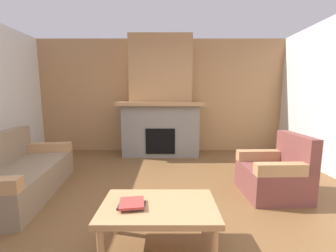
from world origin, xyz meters
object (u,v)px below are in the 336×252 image
object	(u,v)px
couch	(16,175)
armchair	(275,174)
fireplace	(160,104)
coffee_table	(158,210)

from	to	relation	value
couch	armchair	xyz separation A→B (m)	(3.56, 0.02, 0.01)
couch	armchair	size ratio (longest dim) A/B	2.23
fireplace	coffee_table	bearing A→B (deg)	-88.47
couch	armchair	distance (m)	3.56
armchair	coffee_table	xyz separation A→B (m)	(-1.56, -1.08, 0.08)
coffee_table	armchair	bearing A→B (deg)	34.64
couch	coffee_table	size ratio (longest dim) A/B	1.90
couch	fireplace	bearing A→B (deg)	48.49
fireplace	couch	xyz separation A→B (m)	(-1.91, -2.16, -0.88)
couch	coffee_table	world-z (taller)	couch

